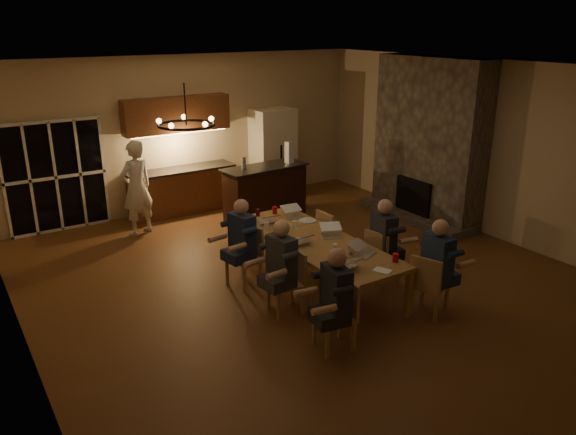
# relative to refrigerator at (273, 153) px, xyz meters

# --- Properties ---
(floor) EXTENTS (9.00, 9.00, 0.00)m
(floor) POSITION_rel_refrigerator_xyz_m (-1.90, -4.15, -1.00)
(floor) COLOR brown
(floor) RESTS_ON ground
(back_wall) EXTENTS (8.00, 0.04, 3.20)m
(back_wall) POSITION_rel_refrigerator_xyz_m (-1.90, 0.37, 0.60)
(back_wall) COLOR #C5AD8B
(back_wall) RESTS_ON ground
(left_wall) EXTENTS (0.04, 9.00, 3.20)m
(left_wall) POSITION_rel_refrigerator_xyz_m (-5.92, -4.15, 0.60)
(left_wall) COLOR #C5AD8B
(left_wall) RESTS_ON ground
(right_wall) EXTENTS (0.04, 9.00, 3.20)m
(right_wall) POSITION_rel_refrigerator_xyz_m (2.12, -4.15, 0.60)
(right_wall) COLOR #C5AD8B
(right_wall) RESTS_ON ground
(ceiling) EXTENTS (8.00, 9.00, 0.04)m
(ceiling) POSITION_rel_refrigerator_xyz_m (-1.90, -4.15, 2.22)
(ceiling) COLOR white
(ceiling) RESTS_ON back_wall
(french_doors) EXTENTS (1.86, 0.08, 2.10)m
(french_doors) POSITION_rel_refrigerator_xyz_m (-4.60, 0.32, 0.05)
(french_doors) COLOR black
(french_doors) RESTS_ON ground
(fireplace) EXTENTS (0.58, 2.50, 3.20)m
(fireplace) POSITION_rel_refrigerator_xyz_m (1.80, -2.95, 0.60)
(fireplace) COLOR #6E6557
(fireplace) RESTS_ON ground
(kitchenette) EXTENTS (2.24, 0.68, 2.40)m
(kitchenette) POSITION_rel_refrigerator_xyz_m (-2.20, 0.05, 0.20)
(kitchenette) COLOR brown
(kitchenette) RESTS_ON ground
(refrigerator) EXTENTS (0.90, 0.68, 2.00)m
(refrigerator) POSITION_rel_refrigerator_xyz_m (0.00, 0.00, 0.00)
(refrigerator) COLOR beige
(refrigerator) RESTS_ON ground
(dining_table) EXTENTS (1.10, 3.09, 0.75)m
(dining_table) POSITION_rel_refrigerator_xyz_m (-1.92, -4.32, -0.62)
(dining_table) COLOR #A98443
(dining_table) RESTS_ON ground
(bar_island) EXTENTS (1.80, 0.80, 1.08)m
(bar_island) POSITION_rel_refrigerator_xyz_m (-0.93, -1.20, -0.46)
(bar_island) COLOR black
(bar_island) RESTS_ON ground
(chair_left_near) EXTENTS (0.51, 0.51, 0.89)m
(chair_left_near) POSITION_rel_refrigerator_xyz_m (-2.73, -5.86, -0.55)
(chair_left_near) COLOR #A57C52
(chair_left_near) RESTS_ON ground
(chair_left_mid) EXTENTS (0.50, 0.50, 0.89)m
(chair_left_mid) POSITION_rel_refrigerator_xyz_m (-2.73, -4.76, -0.55)
(chair_left_mid) COLOR #A57C52
(chair_left_mid) RESTS_ON ground
(chair_left_far) EXTENTS (0.56, 0.56, 0.89)m
(chair_left_far) POSITION_rel_refrigerator_xyz_m (-2.79, -3.68, -0.55)
(chair_left_far) COLOR #A57C52
(chair_left_far) RESTS_ON ground
(chair_right_near) EXTENTS (0.56, 0.56, 0.89)m
(chair_right_near) POSITION_rel_refrigerator_xyz_m (-1.10, -5.87, -0.55)
(chair_right_near) COLOR #A57C52
(chair_right_near) RESTS_ON ground
(chair_right_mid) EXTENTS (0.51, 0.51, 0.89)m
(chair_right_mid) POSITION_rel_refrigerator_xyz_m (-1.00, -4.83, -0.55)
(chair_right_mid) COLOR #A57C52
(chair_right_mid) RESTS_ON ground
(chair_right_far) EXTENTS (0.45, 0.45, 0.89)m
(chair_right_far) POSITION_rel_refrigerator_xyz_m (-1.10, -3.72, -0.55)
(chair_right_far) COLOR #A57C52
(chair_right_far) RESTS_ON ground
(person_left_near) EXTENTS (0.69, 0.69, 1.38)m
(person_left_near) POSITION_rel_refrigerator_xyz_m (-2.80, -5.96, -0.31)
(person_left_near) COLOR #262931
(person_left_near) RESTS_ON ground
(person_right_near) EXTENTS (0.64, 0.64, 1.38)m
(person_right_near) POSITION_rel_refrigerator_xyz_m (-1.06, -5.92, -0.31)
(person_right_near) COLOR navy
(person_right_near) RESTS_ON ground
(person_left_mid) EXTENTS (0.67, 0.67, 1.38)m
(person_left_mid) POSITION_rel_refrigerator_xyz_m (-2.82, -4.80, -0.31)
(person_left_mid) COLOR #34393E
(person_left_mid) RESTS_ON ground
(person_right_mid) EXTENTS (0.69, 0.69, 1.38)m
(person_right_mid) POSITION_rel_refrigerator_xyz_m (-1.06, -4.86, -0.31)
(person_right_mid) COLOR #262931
(person_right_mid) RESTS_ON ground
(person_left_far) EXTENTS (0.69, 0.69, 1.38)m
(person_left_far) POSITION_rel_refrigerator_xyz_m (-2.82, -3.72, -0.31)
(person_left_far) COLOR navy
(person_left_far) RESTS_ON ground
(standing_person) EXTENTS (0.75, 0.60, 1.79)m
(standing_person) POSITION_rel_refrigerator_xyz_m (-3.40, -0.69, -0.10)
(standing_person) COLOR white
(standing_person) RESTS_ON ground
(chandelier) EXTENTS (0.63, 0.63, 0.03)m
(chandelier) POSITION_rel_refrigerator_xyz_m (-4.08, -4.85, 1.75)
(chandelier) COLOR black
(chandelier) RESTS_ON ceiling
(laptop_a) EXTENTS (0.36, 0.33, 0.23)m
(laptop_a) POSITION_rel_refrigerator_xyz_m (-2.17, -5.33, -0.14)
(laptop_a) COLOR silver
(laptop_a) RESTS_ON dining_table
(laptop_b) EXTENTS (0.40, 0.38, 0.23)m
(laptop_b) POSITION_rel_refrigerator_xyz_m (-1.67, -5.15, -0.14)
(laptop_b) COLOR silver
(laptop_b) RESTS_ON dining_table
(laptop_c) EXTENTS (0.34, 0.30, 0.23)m
(laptop_c) POSITION_rel_refrigerator_xyz_m (-2.21, -4.28, -0.14)
(laptop_c) COLOR silver
(laptop_c) RESTS_ON dining_table
(laptop_d) EXTENTS (0.41, 0.38, 0.23)m
(laptop_d) POSITION_rel_refrigerator_xyz_m (-1.62, -4.34, -0.14)
(laptop_d) COLOR silver
(laptop_d) RESTS_ON dining_table
(laptop_e) EXTENTS (0.35, 0.32, 0.23)m
(laptop_e) POSITION_rel_refrigerator_xyz_m (-2.13, -3.25, -0.14)
(laptop_e) COLOR silver
(laptop_e) RESTS_ON dining_table
(laptop_f) EXTENTS (0.35, 0.31, 0.23)m
(laptop_f) POSITION_rel_refrigerator_xyz_m (-1.61, -3.28, -0.14)
(laptop_f) COLOR silver
(laptop_f) RESTS_ON dining_table
(mug_front) EXTENTS (0.07, 0.07, 0.10)m
(mug_front) POSITION_rel_refrigerator_xyz_m (-1.92, -4.81, -0.20)
(mug_front) COLOR white
(mug_front) RESTS_ON dining_table
(mug_mid) EXTENTS (0.08, 0.08, 0.10)m
(mug_mid) POSITION_rel_refrigerator_xyz_m (-1.87, -3.70, -0.20)
(mug_mid) COLOR white
(mug_mid) RESTS_ON dining_table
(mug_back) EXTENTS (0.07, 0.07, 0.10)m
(mug_back) POSITION_rel_refrigerator_xyz_m (-2.27, -3.50, -0.20)
(mug_back) COLOR white
(mug_back) RESTS_ON dining_table
(redcup_near) EXTENTS (0.09, 0.09, 0.12)m
(redcup_near) POSITION_rel_refrigerator_xyz_m (-1.48, -5.56, -0.19)
(redcup_near) COLOR #B30B1C
(redcup_near) RESTS_ON dining_table
(redcup_mid) EXTENTS (0.08, 0.08, 0.12)m
(redcup_mid) POSITION_rel_refrigerator_xyz_m (-2.37, -3.98, -0.19)
(redcup_mid) COLOR #B30B1C
(redcup_mid) RESTS_ON dining_table
(redcup_far) EXTENTS (0.08, 0.08, 0.12)m
(redcup_far) POSITION_rel_refrigerator_xyz_m (-1.79, -2.96, -0.19)
(redcup_far) COLOR #B30B1C
(redcup_far) RESTS_ON dining_table
(can_silver) EXTENTS (0.06, 0.06, 0.12)m
(can_silver) POSITION_rel_refrigerator_xyz_m (-1.83, -5.03, -0.19)
(can_silver) COLOR #B2B2B7
(can_silver) RESTS_ON dining_table
(can_cola) EXTENTS (0.07, 0.07, 0.12)m
(can_cola) POSITION_rel_refrigerator_xyz_m (-2.09, -2.91, -0.19)
(can_cola) COLOR #3F0F0C
(can_cola) RESTS_ON dining_table
(plate_near) EXTENTS (0.23, 0.23, 0.02)m
(plate_near) POSITION_rel_refrigerator_xyz_m (-1.54, -4.82, -0.24)
(plate_near) COLOR white
(plate_near) RESTS_ON dining_table
(plate_left) EXTENTS (0.24, 0.24, 0.02)m
(plate_left) POSITION_rel_refrigerator_xyz_m (-2.20, -5.28, -0.24)
(plate_left) COLOR white
(plate_left) RESTS_ON dining_table
(plate_far) EXTENTS (0.28, 0.28, 0.02)m
(plate_far) POSITION_rel_refrigerator_xyz_m (-1.54, -3.58, -0.24)
(plate_far) COLOR white
(plate_far) RESTS_ON dining_table
(notepad) EXTENTS (0.24, 0.27, 0.01)m
(notepad) POSITION_rel_refrigerator_xyz_m (-1.83, -5.69, -0.24)
(notepad) COLOR white
(notepad) RESTS_ON dining_table
(bar_bottle) EXTENTS (0.09, 0.09, 0.24)m
(bar_bottle) POSITION_rel_refrigerator_xyz_m (-1.38, -1.15, 0.20)
(bar_bottle) COLOR #99999E
(bar_bottle) RESTS_ON bar_island
(bar_blender) EXTENTS (0.16, 0.16, 0.44)m
(bar_blender) POSITION_rel_refrigerator_xyz_m (-0.37, -1.24, 0.30)
(bar_blender) COLOR silver
(bar_blender) RESTS_ON bar_island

